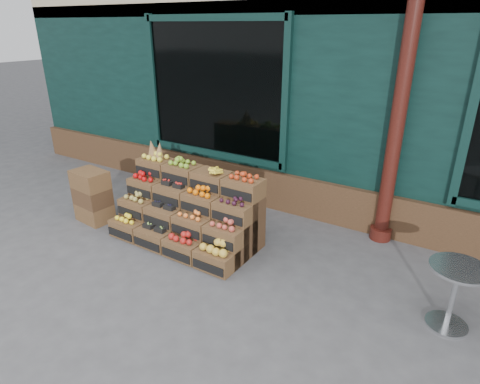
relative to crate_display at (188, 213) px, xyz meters
The scene contains 6 objects.
ground 1.27m from the crate_display, 34.37° to the right, with size 60.00×60.00×0.00m, color #47474A.
shop_facade 4.97m from the crate_display, 77.20° to the left, with size 12.00×6.24×4.80m.
crate_display is the anchor object (origin of this frame).
spare_crates 1.55m from the crate_display, 168.04° to the right, with size 0.55×0.41×0.77m.
bistro_table 3.19m from the crate_display, ahead, with size 0.53×0.53×0.67m.
shopkeeper 2.27m from the crate_display, 109.45° to the left, with size 0.67×0.44×1.84m, color #164E1F.
Camera 1 is at (2.13, -3.01, 2.70)m, focal length 30.00 mm.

